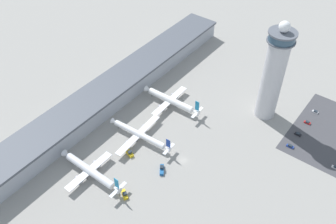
% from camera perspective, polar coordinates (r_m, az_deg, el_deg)
% --- Properties ---
extents(ground_plane, '(1000.00, 1000.00, 0.00)m').
position_cam_1_polar(ground_plane, '(218.96, 2.38, -7.36)').
color(ground_plane, gray).
extents(terminal_building, '(252.77, 25.00, 13.83)m').
position_cam_1_polar(terminal_building, '(247.86, -10.85, 1.36)').
color(terminal_building, '#A3A8B2').
rests_on(terminal_building, ground).
extents(control_tower, '(16.39, 16.39, 67.56)m').
position_cam_1_polar(control_tower, '(234.13, 15.76, 5.62)').
color(control_tower, '#BCBCC1').
rests_on(control_tower, ground).
extents(parking_lot_surface, '(64.00, 40.00, 0.01)m').
position_cam_1_polar(parking_lot_surface, '(254.36, 23.09, -2.84)').
color(parking_lot_surface, '#424247').
rests_on(parking_lot_surface, ground).
extents(airplane_gate_alpha, '(32.19, 43.42, 13.58)m').
position_cam_1_polar(airplane_gate_alpha, '(212.49, -11.78, -8.79)').
color(airplane_gate_alpha, silver).
rests_on(airplane_gate_alpha, ground).
extents(airplane_gate_bravo, '(39.46, 44.25, 12.14)m').
position_cam_1_polar(airplane_gate_bravo, '(227.13, -4.35, -3.44)').
color(airplane_gate_bravo, white).
rests_on(airplane_gate_bravo, ground).
extents(airplane_gate_charlie, '(34.82, 43.28, 13.97)m').
position_cam_1_polar(airplane_gate_charlie, '(248.90, 0.44, 1.76)').
color(airplane_gate_charlie, white).
rests_on(airplane_gate_charlie, ground).
extents(service_truck_catering, '(4.16, 6.39, 3.17)m').
position_cam_1_polar(service_truck_catering, '(221.98, -5.88, -6.27)').
color(service_truck_catering, black).
rests_on(service_truck_catering, ground).
extents(service_truck_fuel, '(5.14, 6.46, 2.95)m').
position_cam_1_polar(service_truck_fuel, '(204.54, -6.66, -12.36)').
color(service_truck_fuel, black).
rests_on(service_truck_fuel, ground).
extents(service_truck_baggage, '(7.67, 3.32, 2.50)m').
position_cam_1_polar(service_truck_baggage, '(255.64, 0.31, 1.96)').
color(service_truck_baggage, black).
rests_on(service_truck_baggage, ground).
extents(service_truck_water, '(7.01, 5.90, 3.06)m').
position_cam_1_polar(service_truck_water, '(213.22, -0.95, -8.74)').
color(service_truck_water, black).
rests_on(service_truck_water, ground).
extents(car_yellow_taxi, '(1.89, 4.03, 1.54)m').
position_cam_1_polar(car_yellow_taxi, '(265.09, 21.53, 0.03)').
color(car_yellow_taxi, black).
rests_on(car_yellow_taxi, ground).
extents(car_blue_compact, '(2.01, 4.13, 1.54)m').
position_cam_1_polar(car_blue_compact, '(245.62, 19.20, -3.20)').
color(car_blue_compact, black).
rests_on(car_blue_compact, ground).
extents(car_green_van, '(1.93, 4.31, 1.36)m').
position_cam_1_polar(car_green_van, '(234.88, 24.16, -7.73)').
color(car_green_van, black).
rests_on(car_green_van, ground).
extents(car_maroon_suv, '(2.00, 4.61, 1.57)m').
position_cam_1_polar(car_maroon_suv, '(236.80, 18.11, -4.97)').
color(car_maroon_suv, black).
rests_on(car_maroon_suv, ground).
extents(car_white_wagon, '(1.90, 4.10, 1.54)m').
position_cam_1_polar(car_white_wagon, '(255.36, 20.46, -1.51)').
color(car_white_wagon, black).
rests_on(car_white_wagon, ground).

